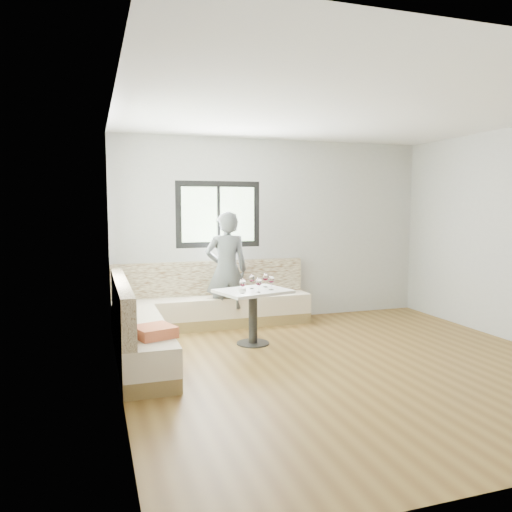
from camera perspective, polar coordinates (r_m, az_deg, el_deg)
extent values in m
cube|color=brown|center=(5.84, 10.79, -12.12)|extent=(5.00, 5.00, 0.01)
cube|color=white|center=(5.65, 11.35, 16.03)|extent=(5.00, 5.00, 0.01)
cube|color=#B7B7B2|center=(7.84, 2.09, 2.99)|extent=(5.00, 0.01, 2.80)
cube|color=#B7B7B2|center=(4.86, -15.58, 1.03)|extent=(0.01, 5.00, 2.80)
cube|color=black|center=(7.56, -4.31, 4.76)|extent=(1.30, 0.02, 1.00)
cube|color=black|center=(5.75, -15.98, 4.22)|extent=(0.02, 1.30, 1.00)
cube|color=olive|center=(7.46, -4.85, -7.44)|extent=(2.90, 0.55, 0.16)
cube|color=beige|center=(7.41, -4.86, -5.74)|extent=(2.90, 0.55, 0.29)
cube|color=beige|center=(7.54, -5.25, -2.49)|extent=(2.90, 0.14, 0.50)
cube|color=olive|center=(5.94, -12.91, -11.05)|extent=(0.55, 2.25, 0.16)
cube|color=beige|center=(5.88, -12.96, -8.95)|extent=(0.55, 2.25, 0.29)
cube|color=beige|center=(5.78, -15.08, -5.23)|extent=(0.14, 2.25, 0.50)
cube|color=#D24F3A|center=(5.24, -11.57, -8.45)|extent=(0.48, 0.48, 0.11)
cylinder|color=black|center=(6.55, -0.34, -9.93)|extent=(0.42, 0.42, 0.02)
cylinder|color=black|center=(6.47, -0.35, -7.15)|extent=(0.12, 0.12, 0.67)
cube|color=silver|center=(6.40, -0.35, -4.05)|extent=(1.01, 0.88, 0.04)
imported|color=#4B4F50|center=(7.23, -3.39, -1.64)|extent=(0.66, 0.46, 1.70)
cylinder|color=white|center=(6.30, -1.62, -3.84)|extent=(0.10, 0.10, 0.04)
sphere|color=black|center=(6.31, -1.51, -3.72)|extent=(0.02, 0.02, 0.02)
sphere|color=black|center=(6.30, -1.75, -3.73)|extent=(0.02, 0.02, 0.02)
sphere|color=black|center=(6.28, -1.56, -3.76)|extent=(0.02, 0.02, 0.02)
cylinder|color=white|center=(6.13, -1.53, -4.28)|extent=(0.06, 0.06, 0.01)
cylinder|color=white|center=(6.12, -1.53, -3.89)|extent=(0.01, 0.01, 0.08)
ellipsoid|color=white|center=(6.11, -1.53, -3.07)|extent=(0.08, 0.08, 0.10)
cylinder|color=#4C0516|center=(6.11, -1.53, -3.29)|extent=(0.06, 0.06, 0.02)
cylinder|color=white|center=(6.21, 0.32, -4.16)|extent=(0.06, 0.06, 0.01)
cylinder|color=white|center=(6.20, 0.32, -3.77)|extent=(0.01, 0.01, 0.08)
ellipsoid|color=white|center=(6.18, 0.32, -2.96)|extent=(0.08, 0.08, 0.10)
cylinder|color=#4C0516|center=(6.19, 0.32, -3.18)|extent=(0.06, 0.06, 0.02)
cylinder|color=white|center=(6.39, 1.75, -3.86)|extent=(0.06, 0.06, 0.01)
cylinder|color=white|center=(6.39, 1.75, -3.48)|extent=(0.01, 0.01, 0.08)
ellipsoid|color=white|center=(6.37, 1.76, -2.69)|extent=(0.08, 0.08, 0.10)
cylinder|color=#4C0516|center=(6.38, 1.76, -2.91)|extent=(0.06, 0.06, 0.02)
cylinder|color=white|center=(6.49, -0.47, -3.71)|extent=(0.06, 0.06, 0.01)
cylinder|color=white|center=(6.49, -0.47, -3.34)|extent=(0.01, 0.01, 0.08)
ellipsoid|color=white|center=(6.47, -0.48, -2.56)|extent=(0.08, 0.08, 0.10)
cylinder|color=#4C0516|center=(6.48, -0.48, -2.77)|extent=(0.06, 0.06, 0.02)
cylinder|color=white|center=(6.60, 1.08, -3.55)|extent=(0.06, 0.06, 0.01)
cylinder|color=white|center=(6.60, 1.08, -3.18)|extent=(0.01, 0.01, 0.08)
ellipsoid|color=white|center=(6.58, 1.08, -2.42)|extent=(0.08, 0.08, 0.10)
cylinder|color=#4C0516|center=(6.59, 1.08, -2.63)|extent=(0.06, 0.06, 0.02)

